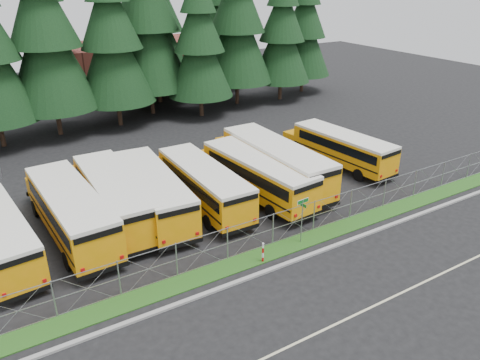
{
  "coord_description": "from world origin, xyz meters",
  "views": [
    {
      "loc": [
        -14.66,
        -19.79,
        14.54
      ],
      "look_at": [
        -0.16,
        4.0,
        1.94
      ],
      "focal_mm": 35.0,
      "sensor_mm": 36.0,
      "label": 1
    }
  ],
  "objects_px": {
    "bus_east": "(339,149)",
    "bus_3": "(151,193)",
    "bus_0": "(0,237)",
    "bus_6": "(273,164)",
    "bus_2": "(113,198)",
    "striped_bollard": "(263,253)",
    "bus_1": "(70,213)",
    "bus_5": "(255,176)",
    "bus_4": "(202,185)",
    "street_sign": "(302,211)"
  },
  "relations": [
    {
      "from": "street_sign",
      "to": "bus_3",
      "type": "bearing_deg",
      "value": 127.87
    },
    {
      "from": "bus_1",
      "to": "bus_5",
      "type": "distance_m",
      "value": 12.2
    },
    {
      "from": "bus_0",
      "to": "bus_6",
      "type": "relative_size",
      "value": 0.85
    },
    {
      "from": "street_sign",
      "to": "bus_2",
      "type": "bearing_deg",
      "value": 135.29
    },
    {
      "from": "bus_1",
      "to": "bus_4",
      "type": "distance_m",
      "value": 8.43
    },
    {
      "from": "bus_6",
      "to": "bus_4",
      "type": "bearing_deg",
      "value": -177.2
    },
    {
      "from": "bus_east",
      "to": "striped_bollard",
      "type": "xyz_separation_m",
      "value": [
        -12.93,
        -8.29,
        -0.78
      ]
    },
    {
      "from": "bus_6",
      "to": "bus_3",
      "type": "bearing_deg",
      "value": 178.65
    },
    {
      "from": "bus_2",
      "to": "bus_5",
      "type": "height_order",
      "value": "bus_2"
    },
    {
      "from": "bus_2",
      "to": "bus_5",
      "type": "relative_size",
      "value": 1.02
    },
    {
      "from": "bus_east",
      "to": "bus_2",
      "type": "bearing_deg",
      "value": 172.84
    },
    {
      "from": "bus_0",
      "to": "striped_bollard",
      "type": "height_order",
      "value": "bus_0"
    },
    {
      "from": "bus_4",
      "to": "street_sign",
      "type": "distance_m",
      "value": 7.76
    },
    {
      "from": "bus_0",
      "to": "bus_4",
      "type": "bearing_deg",
      "value": -5.3
    },
    {
      "from": "bus_1",
      "to": "street_sign",
      "type": "xyz_separation_m",
      "value": [
        11.11,
        -7.68,
        0.49
      ]
    },
    {
      "from": "bus_4",
      "to": "bus_east",
      "type": "relative_size",
      "value": 1.05
    },
    {
      "from": "bus_3",
      "to": "bus_1",
      "type": "bearing_deg",
      "value": -174.86
    },
    {
      "from": "bus_3",
      "to": "bus_6",
      "type": "bearing_deg",
      "value": 2.3
    },
    {
      "from": "bus_0",
      "to": "bus_1",
      "type": "bearing_deg",
      "value": 1.66
    },
    {
      "from": "bus_1",
      "to": "bus_6",
      "type": "height_order",
      "value": "bus_6"
    },
    {
      "from": "bus_5",
      "to": "bus_east",
      "type": "distance_m",
      "value": 8.95
    },
    {
      "from": "bus_1",
      "to": "street_sign",
      "type": "distance_m",
      "value": 13.52
    },
    {
      "from": "bus_4",
      "to": "bus_east",
      "type": "height_order",
      "value": "bus_4"
    },
    {
      "from": "bus_6",
      "to": "striped_bollard",
      "type": "height_order",
      "value": "bus_6"
    },
    {
      "from": "bus_east",
      "to": "bus_3",
      "type": "bearing_deg",
      "value": 174.32
    },
    {
      "from": "bus_5",
      "to": "bus_4",
      "type": "bearing_deg",
      "value": 164.58
    },
    {
      "from": "bus_3",
      "to": "striped_bollard",
      "type": "distance_m",
      "value": 8.9
    },
    {
      "from": "bus_2",
      "to": "bus_east",
      "type": "distance_m",
      "value": 18.27
    },
    {
      "from": "bus_0",
      "to": "bus_2",
      "type": "xyz_separation_m",
      "value": [
        6.61,
        1.07,
        0.15
      ]
    },
    {
      "from": "bus_4",
      "to": "bus_6",
      "type": "xyz_separation_m",
      "value": [
        5.93,
        0.25,
        0.18
      ]
    },
    {
      "from": "bus_5",
      "to": "bus_east",
      "type": "bearing_deg",
      "value": 2.51
    },
    {
      "from": "bus_3",
      "to": "bus_0",
      "type": "bearing_deg",
      "value": -172.21
    },
    {
      "from": "bus_0",
      "to": "striped_bollard",
      "type": "distance_m",
      "value": 14.25
    },
    {
      "from": "bus_3",
      "to": "bus_5",
      "type": "bearing_deg",
      "value": -5.68
    },
    {
      "from": "bus_4",
      "to": "striped_bollard",
      "type": "bearing_deg",
      "value": -91.82
    },
    {
      "from": "bus_4",
      "to": "bus_5",
      "type": "distance_m",
      "value": 3.8
    },
    {
      "from": "bus_0",
      "to": "street_sign",
      "type": "xyz_separation_m",
      "value": [
        14.95,
        -7.19,
        0.66
      ]
    },
    {
      "from": "bus_1",
      "to": "striped_bollard",
      "type": "distance_m",
      "value": 11.57
    },
    {
      "from": "bus_1",
      "to": "bus_5",
      "type": "relative_size",
      "value": 1.03
    },
    {
      "from": "bus_2",
      "to": "bus_3",
      "type": "distance_m",
      "value": 2.34
    },
    {
      "from": "bus_0",
      "to": "bus_5",
      "type": "xyz_separation_m",
      "value": [
        16.0,
        -0.62,
        0.12
      ]
    },
    {
      "from": "bus_3",
      "to": "bus_east",
      "type": "relative_size",
      "value": 1.09
    },
    {
      "from": "striped_bollard",
      "to": "bus_1",
      "type": "bearing_deg",
      "value": 134.59
    },
    {
      "from": "bus_2",
      "to": "striped_bollard",
      "type": "xyz_separation_m",
      "value": [
        5.33,
        -8.79,
        -0.92
      ]
    },
    {
      "from": "striped_bollard",
      "to": "bus_6",
      "type": "bearing_deg",
      "value": 52.12
    },
    {
      "from": "bus_0",
      "to": "striped_bollard",
      "type": "bearing_deg",
      "value": -38.48
    },
    {
      "from": "bus_3",
      "to": "street_sign",
      "type": "relative_size",
      "value": 4.07
    },
    {
      "from": "bus_3",
      "to": "bus_6",
      "type": "height_order",
      "value": "bus_6"
    },
    {
      "from": "bus_0",
      "to": "bus_5",
      "type": "bearing_deg",
      "value": -7.81
    },
    {
      "from": "bus_1",
      "to": "bus_2",
      "type": "height_order",
      "value": "bus_1"
    }
  ]
}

